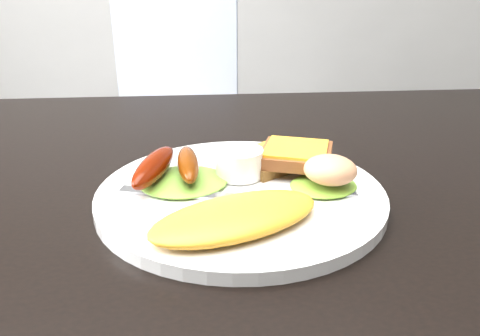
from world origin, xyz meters
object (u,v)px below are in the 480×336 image
object	(u,v)px
person	(191,100)
dining_chair	(178,142)
dining_table	(272,188)
plate	(241,195)

from	to	relation	value
person	dining_chair	bearing A→B (deg)	-62.97
dining_table	person	world-z (taller)	person
dining_table	dining_chair	xyz separation A→B (m)	(-0.16, 0.98, -0.28)
person	plate	bearing A→B (deg)	115.17
dining_table	person	bearing A→B (deg)	100.80
dining_chair	plate	xyz separation A→B (m)	(0.12, -1.05, 0.31)
dining_chair	person	size ratio (longest dim) A/B	0.31
dining_chair	plate	distance (m)	1.10
dining_chair	dining_table	bearing A→B (deg)	-70.26
dining_table	plate	size ratio (longest dim) A/B	4.02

